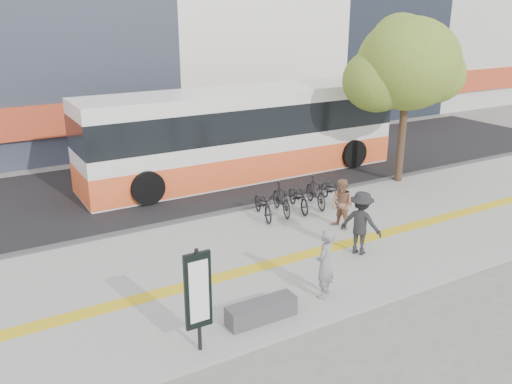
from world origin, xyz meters
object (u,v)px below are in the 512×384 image
pedestrian_tan (342,204)px  seated_woman (325,264)px  bus (244,136)px  pedestrian_dark (361,223)px  signboard (198,292)px  bench (261,311)px  street_tree (405,66)px

pedestrian_tan → seated_woman: bearing=-54.6°
bus → pedestrian_dark: (-0.85, -8.15, -0.72)m
pedestrian_dark → signboard: bearing=78.3°
seated_woman → pedestrian_dark: bearing=177.7°
bus → seated_woman: (-3.14, -9.55, -0.78)m
pedestrian_tan → pedestrian_dark: size_ratio=0.88×
bench → pedestrian_tan: (4.77, 3.20, 0.56)m
signboard → pedestrian_dark: signboard is taller
bench → street_tree: size_ratio=0.25×
bench → signboard: bearing=-169.2°
pedestrian_tan → street_tree: bearing=109.0°
signboard → street_tree: (11.38, 6.33, 3.15)m
street_tree → pedestrian_dark: size_ratio=3.51×
seated_woman → bench: bearing=-29.0°
pedestrian_dark → street_tree: bearing=-81.6°
pedestrian_dark → pedestrian_tan: bearing=-52.2°
pedestrian_tan → pedestrian_dark: bearing=-32.9°
signboard → seated_woman: size_ratio=1.30×
bench → street_tree: (9.78, 6.02, 4.21)m
pedestrian_tan → bench: bearing=-66.5°
pedestrian_tan → pedestrian_dark: pedestrian_dark is taller
bench → bus: bus is taller
street_tree → pedestrian_tan: 6.81m
signboard → pedestrian_tan: bearing=28.8°
street_tree → pedestrian_dark: (-5.69, -4.47, -3.54)m
signboard → pedestrian_dark: bearing=18.1°
bench → signboard: signboard is taller
street_tree → pedestrian_dark: 8.05m
pedestrian_dark → seated_woman: bearing=91.7°
seated_woman → pedestrian_tan: (2.97, 3.05, -0.06)m
street_tree → seated_woman: 10.54m
signboard → street_tree: 13.40m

